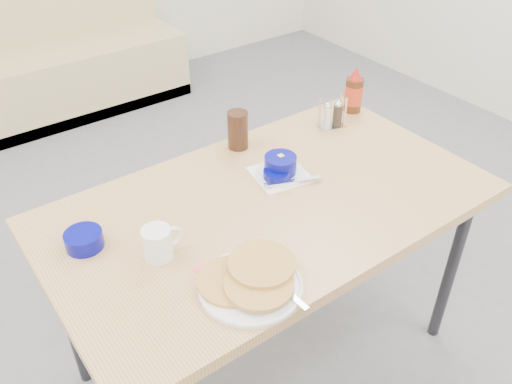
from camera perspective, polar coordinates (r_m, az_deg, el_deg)
booth_bench at (r=3.97m, az=-21.97°, el=12.34°), size 1.90×0.56×1.22m
dining_table at (r=1.74m, az=1.41°, el=-2.61°), size 1.40×0.80×0.76m
pancake_plate at (r=1.42m, az=-0.55°, el=-9.36°), size 0.28×0.29×0.05m
coffee_mug at (r=1.51m, az=-10.20°, el=-5.23°), size 0.12×0.08×0.09m
grits_setting at (r=1.81m, az=2.59°, el=2.61°), size 0.20×0.22×0.07m
creamer_bowl at (r=1.60m, az=-17.65°, el=-4.82°), size 0.11×0.11×0.05m
butter_bowl at (r=1.79m, az=2.17°, el=1.74°), size 0.09×0.09×0.04m
amber_tumbler at (r=1.94m, az=-1.92°, el=6.54°), size 0.08×0.08×0.14m
condiment_caddy at (r=2.11m, az=7.99°, el=7.87°), size 0.12×0.09×0.12m
syrup_bottle at (r=2.22m, az=10.26°, el=10.28°), size 0.07×0.07×0.19m
sugar_wrapper at (r=1.49m, az=-5.88°, el=-7.92°), size 0.04×0.03×0.00m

